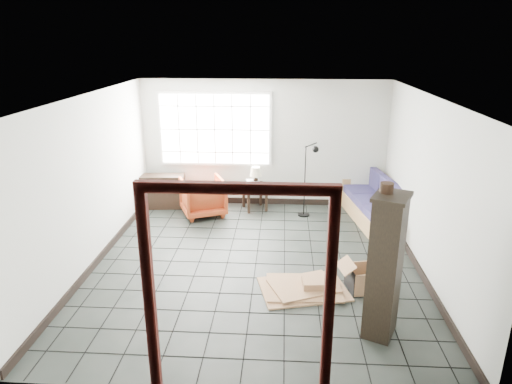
# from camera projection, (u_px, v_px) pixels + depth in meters

# --- Properties ---
(ground) EXTENTS (5.50, 5.50, 0.00)m
(ground) POSITION_uv_depth(u_px,v_px,m) (256.00, 264.00, 7.17)
(ground) COLOR black
(ground) RESTS_ON ground
(room_shell) EXTENTS (5.02, 5.52, 2.61)m
(room_shell) POSITION_uv_depth(u_px,v_px,m) (256.00, 160.00, 6.66)
(room_shell) COLOR beige
(room_shell) RESTS_ON ground
(window_panel) EXTENTS (2.32, 0.08, 1.52)m
(window_panel) POSITION_uv_depth(u_px,v_px,m) (215.00, 129.00, 9.27)
(window_panel) COLOR silver
(window_panel) RESTS_ON ground
(doorway_trim) EXTENTS (1.80, 0.08, 2.20)m
(doorway_trim) POSITION_uv_depth(u_px,v_px,m) (238.00, 268.00, 4.18)
(doorway_trim) COLOR #350F0C
(doorway_trim) RESTS_ON ground
(futon_sofa) EXTENTS (1.03, 2.00, 0.85)m
(futon_sofa) POSITION_uv_depth(u_px,v_px,m) (377.00, 206.00, 8.74)
(futon_sofa) COLOR #9E6A47
(futon_sofa) RESTS_ON ground
(armchair) EXTENTS (1.03, 1.00, 0.82)m
(armchair) POSITION_uv_depth(u_px,v_px,m) (203.00, 195.00, 9.04)
(armchair) COLOR #944D15
(armchair) RESTS_ON ground
(side_table) EXTENTS (0.60, 0.60, 0.51)m
(side_table) POSITION_uv_depth(u_px,v_px,m) (255.00, 190.00, 9.31)
(side_table) COLOR black
(side_table) RESTS_ON ground
(table_lamp) EXTENTS (0.31, 0.31, 0.38)m
(table_lamp) POSITION_uv_depth(u_px,v_px,m) (256.00, 173.00, 9.22)
(table_lamp) COLOR black
(table_lamp) RESTS_ON side_table
(projector) EXTENTS (0.30, 0.25, 0.10)m
(projector) POSITION_uv_depth(u_px,v_px,m) (253.00, 182.00, 9.31)
(projector) COLOR silver
(projector) RESTS_ON side_table
(floor_lamp) EXTENTS (0.40, 0.39, 1.52)m
(floor_lamp) POSITION_uv_depth(u_px,v_px,m) (309.00, 178.00, 8.77)
(floor_lamp) COLOR black
(floor_lamp) RESTS_ON ground
(console_shelf) EXTENTS (0.92, 0.42, 0.70)m
(console_shelf) POSITION_uv_depth(u_px,v_px,m) (163.00, 191.00, 9.45)
(console_shelf) COLOR black
(console_shelf) RESTS_ON ground
(tall_shelf) EXTENTS (0.54, 0.59, 1.76)m
(tall_shelf) POSITION_uv_depth(u_px,v_px,m) (385.00, 266.00, 5.22)
(tall_shelf) COLOR black
(tall_shelf) RESTS_ON ground
(pot) EXTENTS (0.17, 0.17, 0.11)m
(pot) POSITION_uv_depth(u_px,v_px,m) (387.00, 188.00, 4.99)
(pot) COLOR black
(pot) RESTS_ON tall_shelf
(open_box) EXTENTS (0.86, 0.55, 0.45)m
(open_box) POSITION_uv_depth(u_px,v_px,m) (366.00, 278.00, 6.42)
(open_box) COLOR #976B49
(open_box) RESTS_ON ground
(cardboard_pile) EXTENTS (1.35, 1.10, 0.17)m
(cardboard_pile) POSITION_uv_depth(u_px,v_px,m) (305.00, 287.00, 6.42)
(cardboard_pile) COLOR #976B49
(cardboard_pile) RESTS_ON ground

